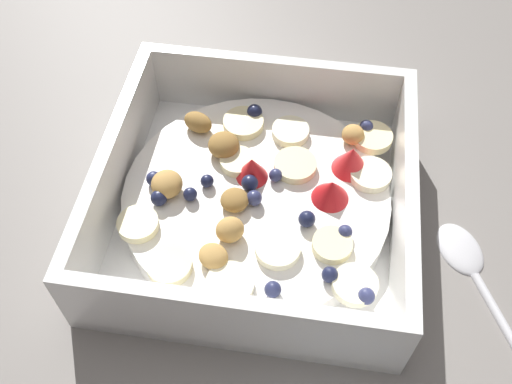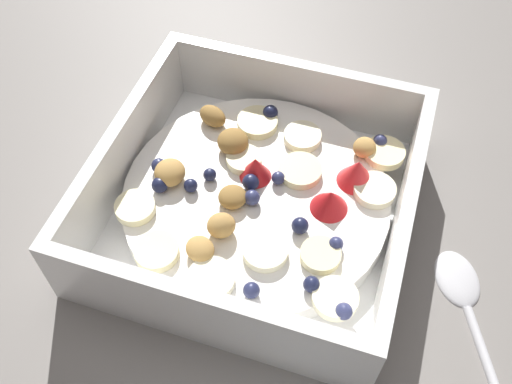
% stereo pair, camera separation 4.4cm
% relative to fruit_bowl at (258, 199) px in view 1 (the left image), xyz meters
% --- Properties ---
extents(ground_plane, '(2.40, 2.40, 0.00)m').
position_rel_fruit_bowl_xyz_m(ground_plane, '(0.01, -0.01, -0.02)').
color(ground_plane, gray).
extents(fruit_bowl, '(0.23, 0.23, 0.07)m').
position_rel_fruit_bowl_xyz_m(fruit_bowl, '(0.00, 0.00, 0.00)').
color(fruit_bowl, white).
rests_on(fruit_bowl, ground).
extents(spoon, '(0.09, 0.17, 0.01)m').
position_rel_fruit_bowl_xyz_m(spoon, '(-0.17, 0.03, -0.02)').
color(spoon, silver).
rests_on(spoon, ground).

